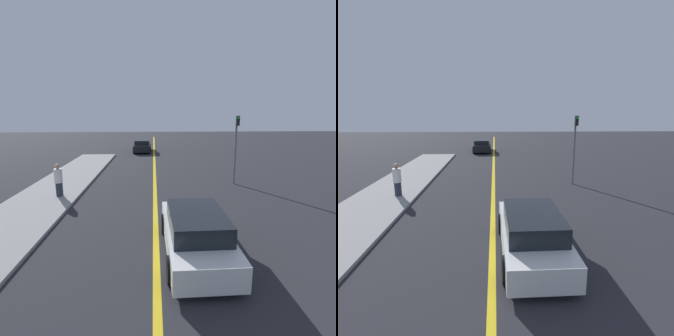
{
  "view_description": "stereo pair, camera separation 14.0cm",
  "coord_description": "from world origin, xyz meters",
  "views": [
    {
      "loc": [
        -0.04,
        2.69,
        4.19
      ],
      "look_at": [
        0.62,
        14.7,
        1.61
      ],
      "focal_mm": 28.0,
      "sensor_mm": 36.0,
      "label": 1
    },
    {
      "loc": [
        0.1,
        2.68,
        4.19
      ],
      "look_at": [
        0.62,
        14.7,
        1.61
      ],
      "focal_mm": 28.0,
      "sensor_mm": 36.0,
      "label": 2
    }
  ],
  "objects": [
    {
      "name": "sidewalk_left",
      "position": [
        -5.4,
        14.25,
        0.06
      ],
      "size": [
        3.2,
        28.49,
        0.12
      ],
      "color": "gray",
      "rests_on": "ground_plane"
    },
    {
      "name": "traffic_light",
      "position": [
        4.7,
        17.49,
        2.45
      ],
      "size": [
        0.18,
        0.4,
        3.99
      ],
      "color": "slate",
      "rests_on": "ground_plane"
    },
    {
      "name": "car_ahead_center",
      "position": [
        -1.28,
        30.9,
        0.63
      ],
      "size": [
        1.92,
        4.39,
        1.29
      ],
      "rotation": [
        0.0,
        0.0,
        0.02
      ],
      "color": "black",
      "rests_on": "ground_plane"
    },
    {
      "name": "car_near_right_lane",
      "position": [
        1.18,
        9.86,
        0.67
      ],
      "size": [
        1.96,
        4.48,
        1.39
      ],
      "rotation": [
        0.0,
        0.0,
        0.02
      ],
      "color": "silver",
      "rests_on": "ground_plane"
    },
    {
      "name": "pedestrian_mid_group",
      "position": [
        -4.71,
        15.36,
        0.93
      ],
      "size": [
        0.39,
        0.39,
        1.62
      ],
      "color": "#282D3D",
      "rests_on": "sidewalk_left"
    },
    {
      "name": "road_center_line",
      "position": [
        0.0,
        18.0,
        0.0
      ],
      "size": [
        0.2,
        60.0,
        0.01
      ],
      "color": "gold",
      "rests_on": "ground_plane"
    }
  ]
}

